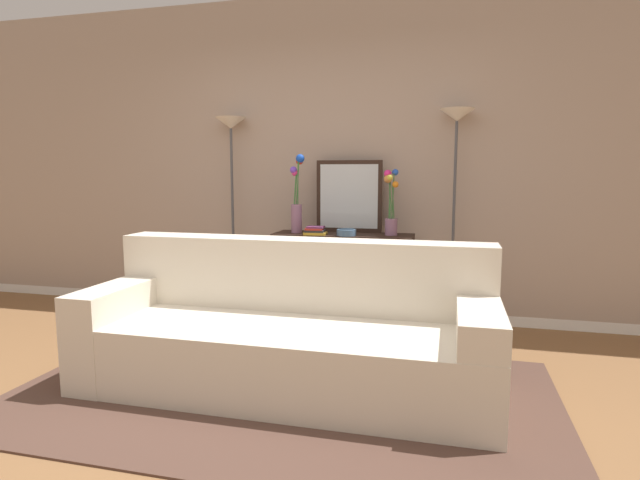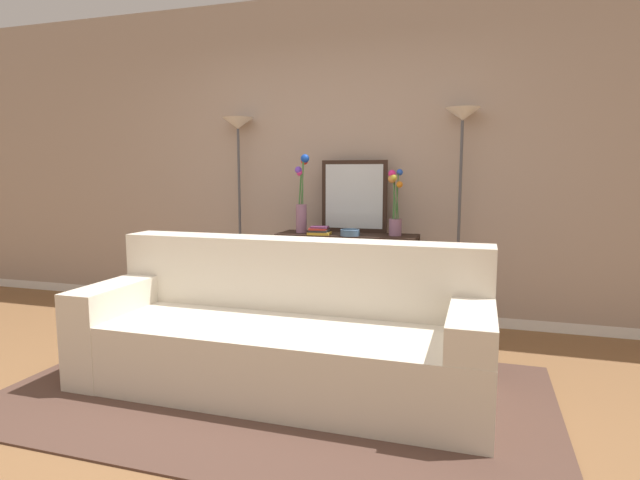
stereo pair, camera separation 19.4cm
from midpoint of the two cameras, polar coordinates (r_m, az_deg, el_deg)
ground_plane at (r=2.95m, az=-10.92°, el=-19.15°), size 16.00×16.00×0.02m
back_wall at (r=4.76m, az=1.85°, el=8.87°), size 12.00×0.15×2.85m
area_rug at (r=3.18m, az=-3.27°, el=-16.66°), size 3.17×1.83×0.01m
couch at (r=3.21m, az=-2.27°, el=-10.53°), size 2.45×0.92×0.88m
console_table at (r=4.41m, az=4.27°, el=-2.53°), size 1.18×0.37×0.79m
floor_lamp_left at (r=4.83m, az=-7.86°, el=8.72°), size 0.28×0.28×1.80m
floor_lamp_right at (r=4.38m, az=16.62°, el=8.79°), size 0.28×0.28×1.82m
wall_mirror at (r=4.49m, az=5.03°, el=4.83°), size 0.58×0.02×0.62m
vase_tall_flowers at (r=4.45m, az=-0.79°, el=4.39°), size 0.13×0.10×0.67m
vase_short_flowers at (r=4.28m, az=9.60°, el=3.56°), size 0.12×0.11×0.55m
fruit_bowl at (r=4.25m, az=4.66°, el=0.84°), size 0.16×0.16×0.05m
book_stack at (r=4.32m, az=1.19°, el=1.02°), size 0.19×0.16×0.07m
book_row_under_console at (r=4.59m, az=0.60°, el=-8.34°), size 0.38×0.18×0.12m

